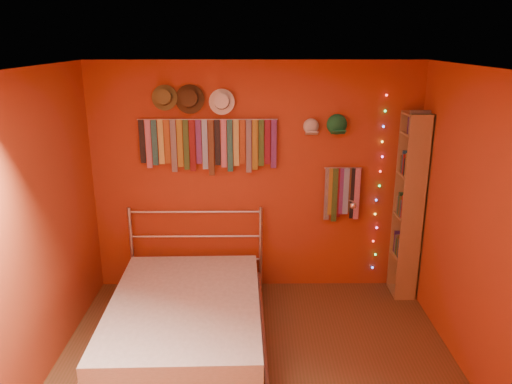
{
  "coord_description": "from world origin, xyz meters",
  "views": [
    {
      "loc": [
        -0.03,
        -3.42,
        2.71
      ],
      "look_at": [
        0.0,
        0.9,
        1.37
      ],
      "focal_mm": 35.0,
      "sensor_mm": 36.0,
      "label": 1
    }
  ],
  "objects_px": {
    "reading_lamp": "(352,205)",
    "bed": "(186,318)",
    "bookshelf": "(413,206)",
    "tie_rack": "(208,143)"
  },
  "relations": [
    {
      "from": "reading_lamp",
      "to": "bed",
      "type": "height_order",
      "value": "reading_lamp"
    },
    {
      "from": "reading_lamp",
      "to": "bed",
      "type": "relative_size",
      "value": 0.15
    },
    {
      "from": "bed",
      "to": "bookshelf",
      "type": "bearing_deg",
      "value": 19.8
    },
    {
      "from": "bookshelf",
      "to": "bed",
      "type": "xyz_separation_m",
      "value": [
        -2.31,
        -0.89,
        -0.79
      ]
    },
    {
      "from": "bed",
      "to": "tie_rack",
      "type": "bearing_deg",
      "value": 79.76
    },
    {
      "from": "bed",
      "to": "reading_lamp",
      "type": "bearing_deg",
      "value": 26.43
    },
    {
      "from": "reading_lamp",
      "to": "bed",
      "type": "xyz_separation_m",
      "value": [
        -1.67,
        -0.88,
        -0.81
      ]
    },
    {
      "from": "tie_rack",
      "to": "bookshelf",
      "type": "relative_size",
      "value": 0.72
    },
    {
      "from": "reading_lamp",
      "to": "bookshelf",
      "type": "distance_m",
      "value": 0.64
    },
    {
      "from": "reading_lamp",
      "to": "tie_rack",
      "type": "bearing_deg",
      "value": 173.62
    }
  ]
}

